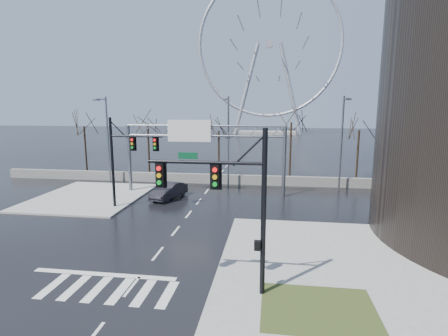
% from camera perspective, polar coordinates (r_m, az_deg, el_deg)
% --- Properties ---
extents(ground, '(260.00, 260.00, 0.00)m').
position_cam_1_polar(ground, '(22.46, -10.75, -13.57)').
color(ground, black).
rests_on(ground, ground).
extents(sidewalk_right_ext, '(12.00, 10.00, 0.15)m').
position_cam_1_polar(sidewalk_right_ext, '(23.41, 15.50, -12.56)').
color(sidewalk_right_ext, gray).
rests_on(sidewalk_right_ext, ground).
extents(sidewalk_far, '(10.00, 12.00, 0.15)m').
position_cam_1_polar(sidewalk_far, '(37.21, -21.01, -4.40)').
color(sidewalk_far, gray).
rests_on(sidewalk_far, ground).
extents(grass_strip, '(5.00, 4.00, 0.02)m').
position_cam_1_polar(grass_strip, '(17.04, 15.15, -21.34)').
color(grass_strip, '#343E19').
rests_on(grass_strip, sidewalk_near).
extents(barrier_wall, '(52.00, 0.50, 1.10)m').
position_cam_1_polar(barrier_wall, '(40.90, -1.82, -1.78)').
color(barrier_wall, slate).
rests_on(barrier_wall, ground).
extents(signal_mast_near, '(5.52, 0.41, 8.00)m').
position_cam_1_polar(signal_mast_near, '(16.02, 1.65, -4.63)').
color(signal_mast_near, black).
rests_on(signal_mast_near, ground).
extents(signal_mast_far, '(4.72, 0.41, 8.00)m').
position_cam_1_polar(signal_mast_far, '(31.38, -16.00, 2.16)').
color(signal_mast_far, black).
rests_on(signal_mast_far, ground).
extents(sign_gantry, '(16.36, 0.40, 7.60)m').
position_cam_1_polar(sign_gantry, '(35.35, -3.85, 3.94)').
color(sign_gantry, slate).
rests_on(sign_gantry, ground).
extents(streetlight_left, '(0.50, 2.55, 10.00)m').
position_cam_1_polar(streetlight_left, '(42.16, -18.67, 5.39)').
color(streetlight_left, slate).
rests_on(streetlight_left, ground).
extents(streetlight_mid, '(0.50, 2.55, 10.00)m').
position_cam_1_polar(streetlight_mid, '(38.03, 0.65, 5.46)').
color(streetlight_mid, slate).
rests_on(streetlight_mid, ground).
extents(streetlight_right, '(0.50, 2.55, 10.00)m').
position_cam_1_polar(streetlight_right, '(38.40, 18.77, 4.98)').
color(streetlight_right, slate).
rests_on(streetlight_right, ground).
extents(tree_far_left, '(3.50, 3.50, 7.00)m').
position_cam_1_polar(tree_far_left, '(50.15, -21.84, 5.50)').
color(tree_far_left, black).
rests_on(tree_far_left, ground).
extents(tree_left, '(3.75, 3.75, 7.50)m').
position_cam_1_polar(tree_left, '(45.86, -12.32, 6.13)').
color(tree_left, black).
rests_on(tree_left, ground).
extents(tree_center, '(3.25, 3.25, 6.50)m').
position_cam_1_polar(tree_center, '(44.63, -0.87, 5.22)').
color(tree_center, black).
rests_on(tree_center, ground).
extents(tree_right, '(3.90, 3.90, 7.80)m').
position_cam_1_polar(tree_right, '(43.08, 10.90, 6.26)').
color(tree_right, black).
rests_on(tree_right, ground).
extents(tree_far_right, '(3.40, 3.40, 6.80)m').
position_cam_1_polar(tree_far_right, '(44.75, 21.15, 4.87)').
color(tree_far_right, black).
rests_on(tree_far_right, ground).
extents(ferris_wheel, '(45.00, 6.00, 50.91)m').
position_cam_1_polar(ferris_wheel, '(115.74, 7.36, 18.53)').
color(ferris_wheel, gray).
rests_on(ferris_wheel, ground).
extents(car, '(2.90, 4.87, 1.52)m').
position_cam_1_polar(car, '(34.68, -8.97, -3.70)').
color(car, black).
rests_on(car, ground).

